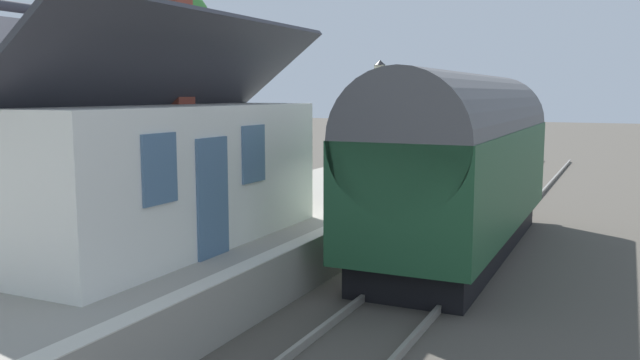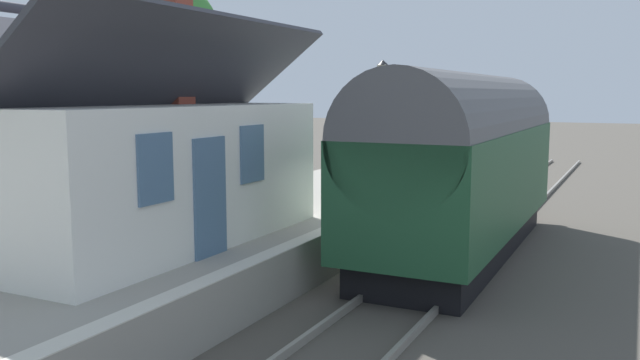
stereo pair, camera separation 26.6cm
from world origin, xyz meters
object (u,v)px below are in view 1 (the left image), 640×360
at_px(bench_mid_platform, 401,159).
at_px(planter_bench_right, 361,165).
at_px(planter_by_door, 423,166).
at_px(lamp_post_platform, 379,102).
at_px(train, 461,162).
at_px(station_building, 140,166).
at_px(tree_mid_background, 152,35).
at_px(bench_platform_end, 362,173).
at_px(planter_under_sign, 446,162).

height_order(bench_mid_platform, planter_bench_right, planter_bench_right).
height_order(bench_mid_platform, planter_by_door, planter_by_door).
xyz_separation_m(planter_by_door, lamp_post_platform, (-3.88, 0.12, 2.14)).
height_order(train, lamp_post_platform, lamp_post_platform).
relative_size(station_building, tree_mid_background, 0.99).
bearing_deg(tree_mid_background, planter_by_door, -69.40).
distance_m(train, planter_by_door, 5.99).
bearing_deg(bench_platform_end, planter_by_door, -24.22).
bearing_deg(tree_mid_background, bench_platform_end, -85.08).
height_order(station_building, bench_platform_end, station_building).
bearing_deg(planter_under_sign, bench_mid_platform, 140.40).
distance_m(station_building, bench_platform_end, 8.55).
distance_m(bench_mid_platform, planter_bench_right, 2.35).
height_order(station_building, lamp_post_platform, station_building).
height_order(train, bench_mid_platform, train).
bearing_deg(planter_under_sign, planter_by_door, -178.66).
relative_size(planter_bench_right, tree_mid_background, 0.12).
xyz_separation_m(planter_bench_right, tree_mid_background, (-2.79, 6.39, 4.33)).
bearing_deg(bench_platform_end, station_building, 171.22).
distance_m(bench_platform_end, planter_bench_right, 2.34).
xyz_separation_m(bench_mid_platform, planter_by_door, (-1.88, -1.36, 0.00)).
bearing_deg(tree_mid_background, train, -101.52).
height_order(bench_mid_platform, lamp_post_platform, lamp_post_platform).
bearing_deg(bench_platform_end, tree_mid_background, 94.92).
bearing_deg(lamp_post_platform, tree_mid_background, 85.07).
relative_size(planter_by_door, tree_mid_background, 0.12).
bearing_deg(bench_mid_platform, planter_under_sign, -39.60).
bearing_deg(planter_by_door, train, -155.12).
distance_m(train, bench_mid_platform, 8.26).
distance_m(station_building, bench_mid_platform, 12.90).
distance_m(planter_bench_right, lamp_post_platform, 4.54).
bearing_deg(planter_under_sign, station_building, 170.67).
distance_m(station_building, planter_under_sign, 14.60).
bearing_deg(planter_bench_right, planter_under_sign, -27.21).
relative_size(train, tree_mid_background, 1.28).
bearing_deg(bench_mid_platform, lamp_post_platform, -167.86).
height_order(planter_bench_right, planter_under_sign, planter_bench_right).
distance_m(train, planter_under_sign, 9.24).
relative_size(bench_platform_end, planter_under_sign, 1.55).
height_order(bench_platform_end, planter_by_door, planter_by_door).
bearing_deg(planter_bench_right, station_building, 177.80).
relative_size(lamp_post_platform, tree_mid_background, 0.49).
bearing_deg(train, station_building, 138.31).
distance_m(train, station_building, 7.43).
xyz_separation_m(station_building, tree_mid_background, (7.77, 5.98, 3.33)).
xyz_separation_m(bench_platform_end, planter_by_door, (2.54, -1.14, 0.00)).
bearing_deg(station_building, lamp_post_platform, -18.19).
bearing_deg(station_building, planter_by_door, -12.57).
distance_m(planter_by_door, tree_mid_background, 9.97).
distance_m(train, bench_platform_end, 4.69).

